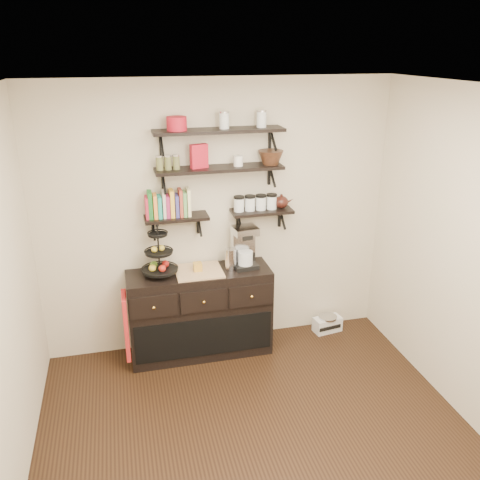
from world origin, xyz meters
name	(u,v)px	position (x,y,z in m)	size (l,w,h in m)	color
floor	(265,454)	(0.00, 0.00, 0.00)	(3.50, 3.50, 0.00)	black
ceiling	(273,92)	(0.00, 0.00, 2.70)	(3.50, 3.50, 0.02)	white
back_wall	(218,219)	(0.00, 1.75, 1.35)	(3.50, 0.02, 2.70)	beige
shelf_top	(219,131)	(0.00, 1.62, 2.23)	(1.20, 0.27, 0.23)	black
shelf_mid	(219,169)	(0.00, 1.62, 1.88)	(1.20, 0.27, 0.23)	black
shelf_low_left	(176,218)	(-0.42, 1.63, 1.43)	(0.60, 0.25, 0.23)	black
shelf_low_right	(262,212)	(0.42, 1.63, 1.43)	(0.60, 0.25, 0.23)	black
cookbooks	(169,205)	(-0.49, 1.63, 1.57)	(0.40, 0.15, 0.26)	#AC2139
glass_canisters	(255,204)	(0.36, 1.63, 1.51)	(0.43, 0.10, 0.13)	silver
sideboard	(200,313)	(-0.24, 1.51, 0.45)	(1.40, 0.50, 0.92)	black
fruit_stand	(159,259)	(-0.61, 1.52, 1.07)	(0.34, 0.34, 0.50)	black
candle	(198,267)	(-0.25, 1.51, 0.96)	(0.08, 0.08, 0.08)	#BB882B
coffee_maker	(244,247)	(0.22, 1.54, 1.10)	(0.25, 0.25, 0.42)	black
thermal_carafe	(231,259)	(0.07, 1.49, 1.01)	(0.11, 0.11, 0.22)	silver
apron	(126,326)	(-0.97, 1.41, 0.46)	(0.04, 0.28, 0.65)	#AD1225
radio	(327,324)	(1.18, 1.58, 0.09)	(0.32, 0.23, 0.18)	silver
recipe_box	(199,156)	(-0.19, 1.61, 2.01)	(0.16, 0.06, 0.22)	#B01426
walnut_bowl	(271,157)	(0.50, 1.61, 1.96)	(0.24, 0.24, 0.13)	black
ramekins	(238,161)	(0.18, 1.61, 1.95)	(0.09, 0.09, 0.10)	white
teapot	(281,201)	(0.62, 1.63, 1.52)	(0.19, 0.14, 0.14)	black
red_pot	(177,124)	(-0.38, 1.61, 2.31)	(0.18, 0.18, 0.12)	#B01426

